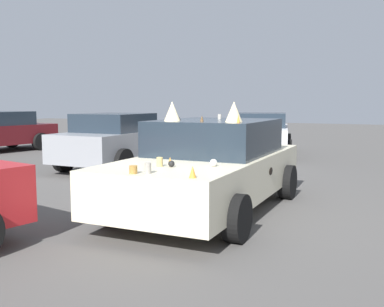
{
  "coord_description": "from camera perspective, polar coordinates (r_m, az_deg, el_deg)",
  "views": [
    {
      "loc": [
        -6.55,
        -2.62,
        1.73
      ],
      "look_at": [
        0.0,
        0.3,
        0.9
      ],
      "focal_mm": 42.08,
      "sensor_mm": 36.0,
      "label": 1
    }
  ],
  "objects": [
    {
      "name": "art_car_decorated",
      "position": [
        7.19,
        2.4,
        -1.52
      ],
      "size": [
        4.46,
        2.14,
        1.73
      ],
      "rotation": [
        0.0,
        0.0,
        3.13
      ],
      "color": "beige",
      "rests_on": "ground"
    },
    {
      "name": "parked_sedan_near_right",
      "position": [
        14.91,
        8.71,
        2.49
      ],
      "size": [
        4.39,
        2.61,
        1.36
      ],
      "rotation": [
        0.0,
        0.0,
        0.22
      ],
      "color": "white",
      "rests_on": "ground"
    },
    {
      "name": "parked_sedan_row_back_far",
      "position": [
        11.91,
        -9.17,
        1.65
      ],
      "size": [
        3.95,
        2.01,
        1.43
      ],
      "rotation": [
        0.0,
        0.0,
        -0.02
      ],
      "color": "gray",
      "rests_on": "ground"
    },
    {
      "name": "ground_plane",
      "position": [
        7.26,
        2.18,
        -7.18
      ],
      "size": [
        60.0,
        60.0,
        0.0
      ],
      "primitive_type": "plane",
      "color": "#514F4C"
    }
  ]
}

